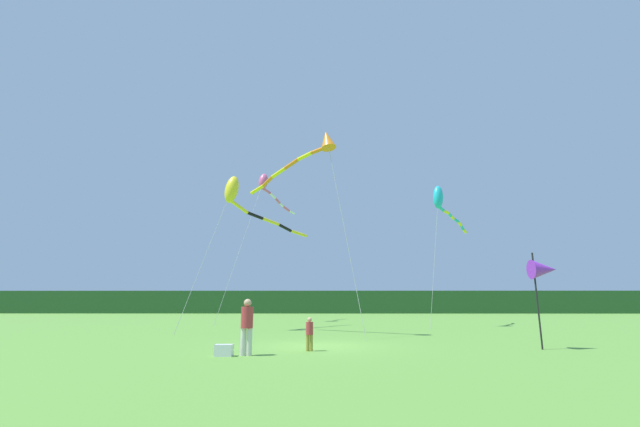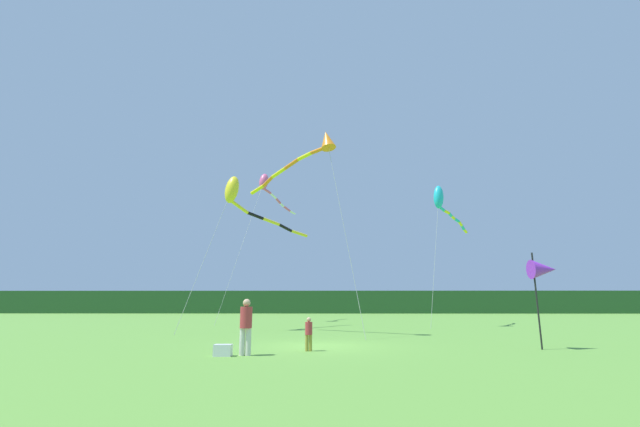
# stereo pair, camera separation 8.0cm
# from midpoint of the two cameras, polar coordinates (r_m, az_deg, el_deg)

# --- Properties ---
(ground_plane) EXTENTS (120.00, 120.00, 0.00)m
(ground_plane) POSITION_cam_midpoint_polar(r_m,az_deg,el_deg) (16.18, -0.36, -17.87)
(ground_plane) COLOR #5B9338
(distant_treeline) EXTENTS (108.00, 3.28, 3.16)m
(distant_treeline) POSITION_cam_midpoint_polar(r_m,az_deg,el_deg) (61.10, 0.31, -12.15)
(distant_treeline) COLOR #234C23
(distant_treeline) RESTS_ON ground
(person_adult) EXTENTS (0.38, 0.38, 1.71)m
(person_adult) POSITION_cam_midpoint_polar(r_m,az_deg,el_deg) (13.50, -10.25, -14.76)
(person_adult) COLOR silver
(person_adult) RESTS_ON ground
(person_child) EXTENTS (0.24, 0.24, 1.11)m
(person_child) POSITION_cam_midpoint_polar(r_m,az_deg,el_deg) (14.51, -1.62, -16.08)
(person_child) COLOR olive
(person_child) RESTS_ON ground
(cooler_box) EXTENTS (0.53, 0.34, 0.35)m
(cooler_box) POSITION_cam_midpoint_polar(r_m,az_deg,el_deg) (13.55, -13.32, -17.94)
(cooler_box) COLOR silver
(cooler_box) RESTS_ON ground
(banner_flag_pole) EXTENTS (0.90, 0.70, 3.37)m
(banner_flag_pole) POSITION_cam_midpoint_polar(r_m,az_deg,el_deg) (17.02, 28.40, -6.93)
(banner_flag_pole) COLOR black
(banner_flag_pole) RESTS_ON ground
(kite_cyan) EXTENTS (4.76, 5.93, 9.69)m
(kite_cyan) POSITION_cam_midpoint_polar(r_m,az_deg,el_deg) (30.37, 16.37, 1.57)
(kite_cyan) COLOR #B2B2B2
(kite_cyan) RESTS_ON ground
(kite_orange) EXTENTS (6.31, 5.64, 10.52)m
(kite_orange) POSITION_cam_midpoint_polar(r_m,az_deg,el_deg) (22.31, -0.84, 8.91)
(kite_orange) COLOR #B2B2B2
(kite_orange) RESTS_ON ground
(kite_yellow) EXTENTS (6.36, 8.14, 9.23)m
(kite_yellow) POSITION_cam_midpoint_polar(r_m,az_deg,el_deg) (25.90, -11.05, 2.28)
(kite_yellow) COLOR #B2B2B2
(kite_yellow) RESTS_ON ground
(kite_rainbow) EXTENTS (4.91, 9.70, 12.73)m
(kite_rainbow) POSITION_cam_midpoint_polar(r_m,az_deg,el_deg) (36.65, -7.49, 3.81)
(kite_rainbow) COLOR #B2B2B2
(kite_rainbow) RESTS_ON ground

